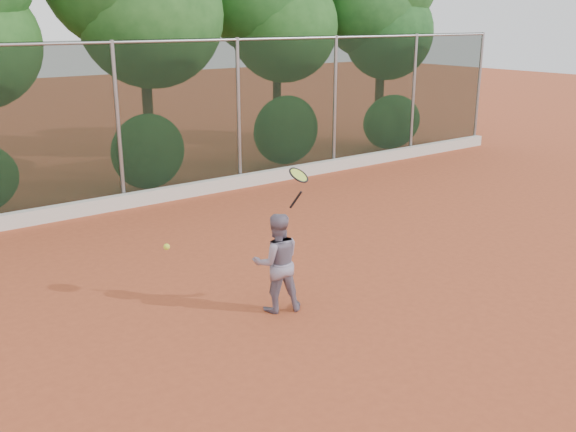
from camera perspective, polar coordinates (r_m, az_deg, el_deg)
ground at (r=8.79m, az=3.95°, el=-9.37°), size 80.00×80.00×0.00m
concrete_curb at (r=14.27m, az=-14.09°, el=1.33°), size 24.00×0.20×0.30m
tennis_player at (r=8.85m, az=-1.00°, el=-4.15°), size 0.83×0.75×1.41m
chainlink_fence at (r=14.08m, az=-14.89°, el=8.19°), size 24.09×0.09×3.50m
tennis_racket at (r=8.46m, az=0.93°, el=3.39°), size 0.37×0.35×0.57m
tennis_ball_in_flight at (r=7.30m, az=-10.73°, el=-2.71°), size 0.07×0.07×0.07m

